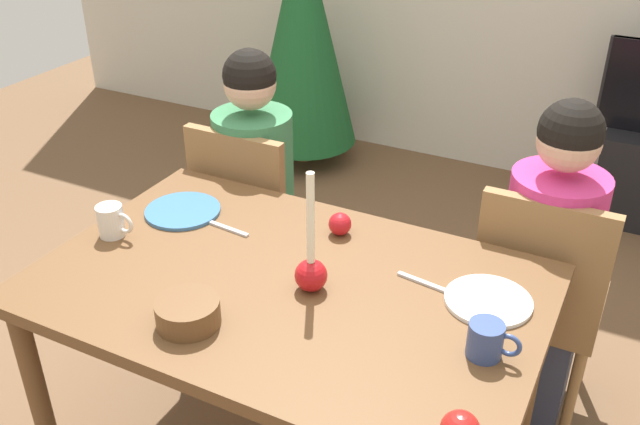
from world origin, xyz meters
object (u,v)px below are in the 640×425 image
object	(u,v)px
chair_left	(252,217)
chair_right	(539,294)
person_right_child	(544,274)
mug_right	(487,340)
candle_centerpiece	(311,267)
apple_near_candle	(340,224)
dining_table	(288,306)
plate_left	(183,211)
plate_right	(488,301)
christmas_tree	(303,34)
person_left_child	(256,201)
mug_left	(112,221)
bowl_walnuts	(188,312)

from	to	relation	value
chair_left	chair_right	size ratio (longest dim) A/B	1.00
person_right_child	mug_right	world-z (taller)	person_right_child
candle_centerpiece	apple_near_candle	world-z (taller)	candle_centerpiece
chair_right	person_right_child	world-z (taller)	person_right_child
dining_table	plate_left	size ratio (longest dim) A/B	5.72
candle_centerpiece	plate_right	distance (m)	0.48
chair_right	christmas_tree	world-z (taller)	christmas_tree
christmas_tree	plate_right	bearing A→B (deg)	-50.56
dining_table	apple_near_candle	bearing A→B (deg)	86.23
person_left_child	plate_right	distance (m)	1.15
person_left_child	dining_table	bearing A→B (deg)	-51.70
dining_table	apple_near_candle	size ratio (longest dim) A/B	19.65
plate_left	apple_near_candle	distance (m)	0.53
person_right_child	mug_left	xyz separation A→B (m)	(-1.20, -0.67, 0.23)
dining_table	bowl_walnuts	size ratio (longest dim) A/B	8.49
chair_right	christmas_tree	distance (m)	2.29
person_left_child	candle_centerpiece	bearing A→B (deg)	-47.81
candle_centerpiece	mug_right	distance (m)	0.50
chair_right	person_left_child	bearing A→B (deg)	178.32
christmas_tree	bowl_walnuts	xyz separation A→B (m)	(0.96, -2.39, -0.01)
person_right_child	bowl_walnuts	world-z (taller)	person_right_child
apple_near_candle	bowl_walnuts	bearing A→B (deg)	-105.03
person_left_child	christmas_tree	distance (m)	1.61
chair_left	dining_table	bearing A→B (deg)	-50.24
chair_right	person_right_child	bearing A→B (deg)	90.00
chair_right	christmas_tree	bearing A→B (deg)	138.15
bowl_walnuts	plate_left	bearing A→B (deg)	128.23
candle_centerpiece	bowl_walnuts	size ratio (longest dim) A/B	2.15
plate_right	candle_centerpiece	bearing A→B (deg)	-160.44
person_right_child	plate_right	bearing A→B (deg)	-98.98
person_right_child	candle_centerpiece	xyz separation A→B (m)	(-0.52, -0.64, 0.25)
person_left_child	apple_near_candle	xyz separation A→B (m)	(0.52, -0.34, 0.22)
person_left_child	plate_right	world-z (taller)	person_left_child
christmas_tree	mug_right	world-z (taller)	christmas_tree
christmas_tree	plate_right	distance (m)	2.54
bowl_walnuts	candle_centerpiece	bearing A→B (deg)	52.68
chair_left	candle_centerpiece	size ratio (longest dim) A/B	2.54
person_right_child	plate_right	distance (m)	0.52
chair_right	mug_right	bearing A→B (deg)	-92.40
dining_table	plate_left	xyz separation A→B (m)	(-0.49, 0.19, 0.09)
christmas_tree	mug_left	world-z (taller)	christmas_tree
apple_near_candle	mug_right	bearing A→B (deg)	-32.14
candle_centerpiece	plate_left	size ratio (longest dim) A/B	1.45
person_left_child	person_right_child	size ratio (longest dim) A/B	1.00
person_left_child	candle_centerpiece	size ratio (longest dim) A/B	3.31
person_left_child	plate_left	distance (m)	0.49
dining_table	christmas_tree	size ratio (longest dim) A/B	0.92
plate_right	mug_left	bearing A→B (deg)	-170.58
chair_left	mug_left	distance (m)	0.70
bowl_walnuts	christmas_tree	bearing A→B (deg)	111.81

